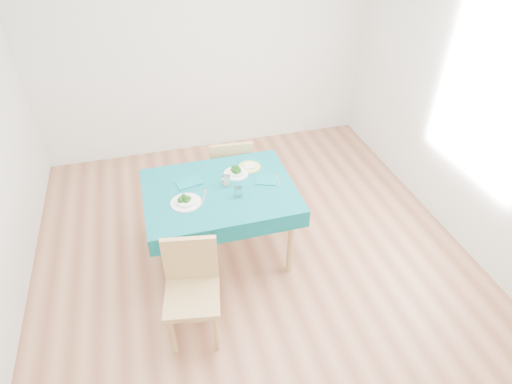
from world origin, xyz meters
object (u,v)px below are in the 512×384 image
object	(u,v)px
table	(222,223)
side_plate	(249,167)
chair_far	(230,161)
bowl_near	(186,200)
bowl_far	(236,171)
chair_near	(191,291)

from	to	relation	value
table	side_plate	world-z (taller)	side_plate
chair_far	side_plate	size ratio (longest dim) A/B	5.19
bowl_near	chair_far	bearing A→B (deg)	57.06
bowl_far	bowl_near	bearing A→B (deg)	-149.16
chair_near	bowl_near	xyz separation A→B (m)	(0.09, 0.69, 0.29)
chair_near	bowl_near	distance (m)	0.76
chair_near	table	bearing A→B (deg)	74.70
bowl_near	bowl_far	size ratio (longest dim) A/B	1.15
chair_near	bowl_far	world-z (taller)	chair_near
bowl_far	chair_far	bearing A→B (deg)	83.94
chair_far	side_plate	xyz separation A→B (m)	(0.08, -0.49, 0.23)
chair_far	table	bearing A→B (deg)	76.90
table	bowl_near	xyz separation A→B (m)	(-0.30, -0.11, 0.42)
side_plate	bowl_near	bearing A→B (deg)	-150.06
bowl_near	chair_near	bearing A→B (deg)	-97.22
chair_near	bowl_near	size ratio (longest dim) A/B	4.00
chair_near	chair_far	xyz separation A→B (m)	(0.64, 1.55, 0.03)
bowl_near	side_plate	xyz separation A→B (m)	(0.63, 0.36, -0.03)
bowl_near	table	bearing A→B (deg)	20.39
chair_near	side_plate	size ratio (longest dim) A/B	4.92
bowl_far	side_plate	world-z (taller)	bowl_far
table	bowl_near	size ratio (longest dim) A/B	5.08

